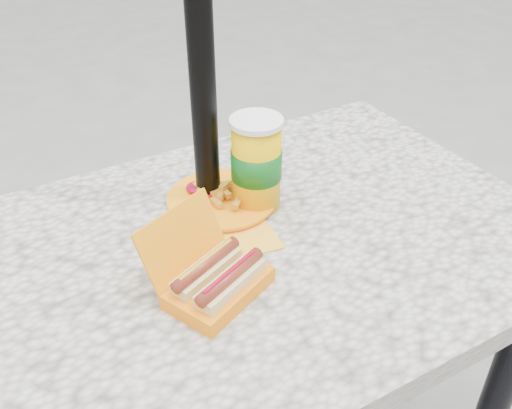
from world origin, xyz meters
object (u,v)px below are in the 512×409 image
hotdog_box (216,279)px  soda_cup (256,163)px  umbrella_pole (200,36)px  fries_plate (221,200)px

hotdog_box → soda_cup: (0.19, 0.20, 0.07)m
umbrella_pole → soda_cup: (0.08, -0.06, -0.25)m
umbrella_pole → hotdog_box: 0.42m
hotdog_box → fries_plate: (0.13, 0.23, -0.02)m
hotdog_box → umbrella_pole: bearing=43.2°
soda_cup → fries_plate: bearing=152.6°
umbrella_pole → soda_cup: bearing=-36.9°
soda_cup → hotdog_box: bearing=-134.2°
fries_plate → hotdog_box: bearing=-118.7°
umbrella_pole → fries_plate: bearing=-60.3°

